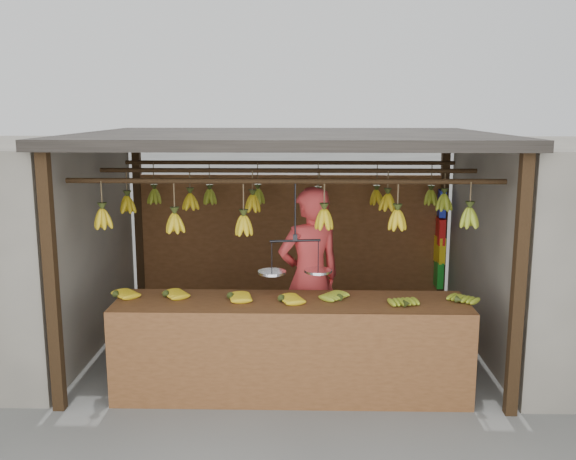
{
  "coord_description": "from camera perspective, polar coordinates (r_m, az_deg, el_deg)",
  "views": [
    {
      "loc": [
        0.17,
        -6.79,
        2.65
      ],
      "look_at": [
        0.0,
        0.3,
        1.3
      ],
      "focal_mm": 40.0,
      "sensor_mm": 36.0,
      "label": 1
    }
  ],
  "objects": [
    {
      "name": "balance_scale",
      "position": [
        5.97,
        0.64,
        -3.27
      ],
      "size": [
        0.69,
        0.32,
        0.86
      ],
      "color": "black",
      "rests_on": "ground"
    },
    {
      "name": "hanging_bananas",
      "position": [
        6.87,
        -0.03,
        2.14
      ],
      "size": [
        3.61,
        2.22,
        0.39
      ],
      "color": "gold",
      "rests_on": "ground"
    },
    {
      "name": "bag_bundles",
      "position": [
        8.5,
        13.36,
        -0.84
      ],
      "size": [
        0.08,
        0.26,
        1.27
      ],
      "color": "#1426BF",
      "rests_on": "ground"
    },
    {
      "name": "stall",
      "position": [
        7.16,
        0.01,
        5.33
      ],
      "size": [
        4.3,
        3.3,
        2.4
      ],
      "color": "black",
      "rests_on": "ground"
    },
    {
      "name": "counter",
      "position": [
        5.9,
        0.24,
        -8.52
      ],
      "size": [
        3.45,
        0.74,
        0.96
      ],
      "color": "brown",
      "rests_on": "ground"
    },
    {
      "name": "ground",
      "position": [
        7.29,
        -0.06,
        -10.53
      ],
      "size": [
        80.0,
        80.0,
        0.0
      ],
      "primitive_type": "plane",
      "color": "#5B5B57"
    },
    {
      "name": "vendor",
      "position": [
        6.56,
        1.93,
        -4.31
      ],
      "size": [
        0.81,
        0.69,
        1.89
      ],
      "primitive_type": "imported",
      "rotation": [
        0.0,
        0.0,
        3.56
      ],
      "color": "#BF3333",
      "rests_on": "ground"
    }
  ]
}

